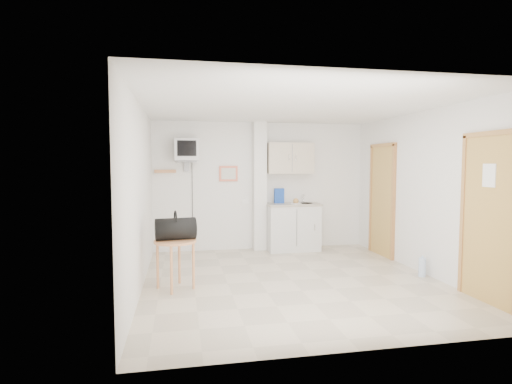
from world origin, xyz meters
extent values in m
plane|color=beige|center=(0.00, 0.00, 0.00)|extent=(4.50, 4.50, 0.00)
cube|color=white|center=(0.00, 2.25, 1.25)|extent=(4.20, 0.04, 2.50)
cube|color=white|center=(0.00, -2.25, 1.25)|extent=(4.20, 0.04, 2.50)
cube|color=white|center=(-2.10, 0.00, 1.25)|extent=(0.04, 4.50, 2.50)
cube|color=white|center=(2.10, 0.00, 1.25)|extent=(0.04, 4.50, 2.50)
cube|color=white|center=(0.00, 0.00, 2.50)|extent=(4.20, 4.50, 0.04)
cube|color=white|center=(-0.05, 2.14, 1.25)|extent=(0.25, 0.22, 2.50)
cube|color=#E26C51|center=(-0.65, 2.23, 1.50)|extent=(0.36, 0.03, 0.30)
cube|color=silver|center=(-0.65, 2.22, 1.50)|extent=(0.28, 0.01, 0.22)
cube|color=#CC814F|center=(-1.85, 2.22, 1.55)|extent=(0.40, 0.05, 0.06)
cube|color=white|center=(-0.32, 2.24, 0.95)|extent=(0.15, 0.02, 0.08)
cylinder|color=#CC814F|center=(-2.00, 2.16, 1.54)|extent=(0.02, 0.08, 0.02)
cylinder|color=#CC814F|center=(-1.70, 2.16, 1.54)|extent=(0.02, 0.08, 0.02)
cube|color=#9C6130|center=(2.08, 1.25, 1.00)|extent=(0.04, 0.75, 2.00)
cube|color=brown|center=(2.07, 1.25, 1.00)|extent=(0.06, 0.87, 2.06)
cube|color=#9C6130|center=(2.08, -1.35, 1.01)|extent=(0.04, 0.82, 2.02)
cube|color=brown|center=(2.07, -1.35, 1.01)|extent=(0.06, 0.94, 2.08)
cube|color=white|center=(2.05, -1.35, 1.55)|extent=(0.01, 0.20, 0.28)
cube|color=silver|center=(0.58, 1.98, 0.44)|extent=(1.00, 0.55, 0.88)
cube|color=#A49B8B|center=(0.58, 1.98, 0.90)|extent=(1.03, 0.58, 0.04)
cylinder|color=#B7B7BA|center=(0.83, 1.98, 0.90)|extent=(0.30, 0.30, 0.05)
cylinder|color=#B7B7BA|center=(0.83, 2.12, 1.00)|extent=(0.02, 0.02, 0.16)
cylinder|color=#B7B7BA|center=(0.83, 2.06, 1.07)|extent=(0.02, 0.13, 0.02)
cube|color=#C1AF9B|center=(0.55, 2.09, 1.80)|extent=(0.90, 0.32, 0.60)
cube|color=#163D9F|center=(0.33, 2.07, 1.06)|extent=(0.19, 0.07, 0.29)
cylinder|color=white|center=(0.62, 1.89, 0.93)|extent=(0.22, 0.22, 0.01)
sphere|color=tan|center=(0.62, 1.89, 0.97)|extent=(0.11, 0.11, 0.11)
cube|color=slate|center=(-1.45, 2.09, 1.73)|extent=(0.36, 0.32, 0.02)
cube|color=slate|center=(-1.45, 2.22, 1.65)|extent=(0.10, 0.06, 0.20)
cube|color=silver|center=(-1.45, 2.02, 1.95)|extent=(0.44, 0.42, 0.40)
cube|color=black|center=(-1.45, 1.80, 1.97)|extent=(0.34, 0.02, 0.28)
cylinder|color=black|center=(-1.35, 2.23, 0.86)|extent=(0.01, 0.01, 1.73)
cylinder|color=#CC814F|center=(-1.65, -0.09, 0.65)|extent=(0.57, 0.57, 0.03)
cylinder|color=#CC814F|center=(-1.41, -0.14, 0.32)|extent=(0.04, 0.04, 0.64)
cylinder|color=#CC814F|center=(-1.60, 0.15, 0.32)|extent=(0.04, 0.04, 0.64)
cylinder|color=#CC814F|center=(-1.89, -0.04, 0.32)|extent=(0.04, 0.04, 0.64)
cylinder|color=#CC814F|center=(-1.70, -0.33, 0.32)|extent=(0.04, 0.04, 0.64)
cylinder|color=black|center=(-1.64, -0.05, 0.81)|extent=(0.57, 0.36, 0.29)
torus|color=black|center=(-1.64, -0.05, 0.95)|extent=(0.05, 0.23, 0.22)
cylinder|color=#AFC6E9|center=(1.98, -0.18, 0.14)|extent=(0.11, 0.11, 0.28)
cylinder|color=#AFC6E9|center=(1.98, -0.18, 0.30)|extent=(0.03, 0.03, 0.04)
camera|label=1|loc=(-1.57, -5.50, 1.68)|focal=28.00mm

